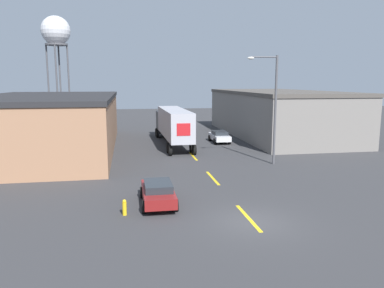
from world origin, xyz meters
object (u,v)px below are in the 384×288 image
(parked_car_right_far, at_px, (219,136))
(fire_hydrant, at_px, (125,207))
(water_tower, at_px, (56,33))
(parked_car_left_near, at_px, (158,192))
(semi_truck, at_px, (173,123))
(street_lamp, at_px, (272,103))

(parked_car_right_far, distance_m, fire_hydrant, 24.71)
(water_tower, height_order, fire_hydrant, water_tower)
(parked_car_right_far, xyz_separation_m, fire_hydrant, (-10.64, -22.30, -0.30))
(parked_car_right_far, distance_m, water_tower, 36.86)
(parked_car_left_near, bearing_deg, water_tower, 105.45)
(water_tower, bearing_deg, semi_truck, -58.45)
(parked_car_right_far, relative_size, water_tower, 0.24)
(water_tower, xyz_separation_m, fire_hydrant, (11.12, -48.44, -14.49))
(parked_car_right_far, relative_size, fire_hydrant, 5.03)
(water_tower, relative_size, fire_hydrant, 20.74)
(fire_hydrant, bearing_deg, semi_truck, 76.67)
(parked_car_left_near, bearing_deg, parked_car_right_far, 67.20)
(semi_truck, distance_m, parked_car_left_near, 20.79)
(parked_car_right_far, height_order, street_lamp, street_lamp)
(water_tower, relative_size, street_lamp, 1.96)
(parked_car_left_near, relative_size, fire_hydrant, 5.03)
(semi_truck, relative_size, parked_car_right_far, 3.49)
(street_lamp, relative_size, fire_hydrant, 10.57)
(water_tower, xyz_separation_m, street_lamp, (23.24, -38.05, -9.74))
(street_lamp, distance_m, fire_hydrant, 16.66)
(semi_truck, xyz_separation_m, parked_car_left_near, (-3.32, -20.45, -1.66))
(semi_truck, relative_size, parked_car_left_near, 3.49)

